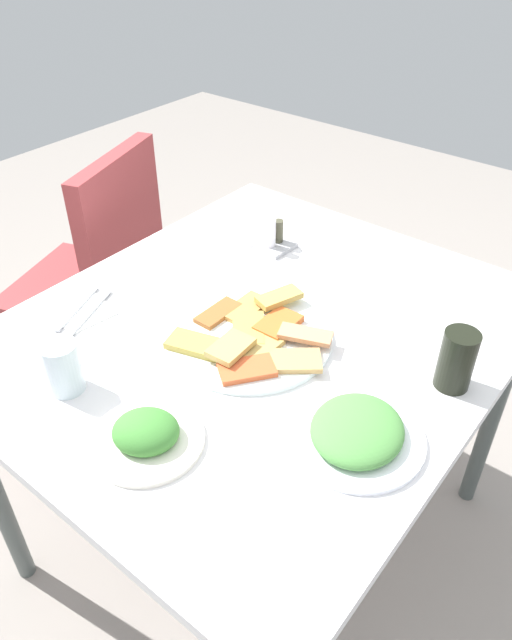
# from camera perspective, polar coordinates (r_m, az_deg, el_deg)

# --- Properties ---
(ground_plane) EXTENTS (6.00, 6.00, 0.00)m
(ground_plane) POSITION_cam_1_polar(r_m,az_deg,el_deg) (1.83, 0.31, -19.32)
(ground_plane) COLOR gray
(dining_table) EXTENTS (1.10, 0.95, 0.74)m
(dining_table) POSITION_cam_1_polar(r_m,az_deg,el_deg) (1.33, 0.40, -3.27)
(dining_table) COLOR white
(dining_table) RESTS_ON ground_plane
(dining_chair) EXTENTS (0.53, 0.54, 0.89)m
(dining_chair) POSITION_cam_1_polar(r_m,az_deg,el_deg) (1.99, -14.66, 4.58)
(dining_chair) COLOR #9D3839
(dining_chair) RESTS_ON ground_plane
(pide_platter) EXTENTS (0.35, 0.36, 0.04)m
(pide_platter) POSITION_cam_1_polar(r_m,az_deg,el_deg) (1.24, -0.53, -1.52)
(pide_platter) COLOR white
(pide_platter) RESTS_ON dining_table
(salad_plate_greens) EXTENTS (0.24, 0.24, 0.05)m
(salad_plate_greens) POSITION_cam_1_polar(r_m,az_deg,el_deg) (1.05, 9.56, -10.43)
(salad_plate_greens) COLOR white
(salad_plate_greens) RESTS_ON dining_table
(salad_plate_rice) EXTENTS (0.20, 0.20, 0.06)m
(salad_plate_rice) POSITION_cam_1_polar(r_m,az_deg,el_deg) (1.05, -10.36, -10.64)
(salad_plate_rice) COLOR white
(salad_plate_rice) RESTS_ON dining_table
(soda_can) EXTENTS (0.07, 0.07, 0.12)m
(soda_can) POSITION_cam_1_polar(r_m,az_deg,el_deg) (1.16, 18.49, -3.62)
(soda_can) COLOR black
(soda_can) RESTS_ON dining_table
(drinking_glass) EXTENTS (0.07, 0.07, 0.10)m
(drinking_glass) POSITION_cam_1_polar(r_m,az_deg,el_deg) (1.16, -17.85, -4.28)
(drinking_glass) COLOR silver
(drinking_glass) RESTS_ON dining_table
(paper_napkin) EXTENTS (0.13, 0.13, 0.00)m
(paper_napkin) POSITION_cam_1_polar(r_m,az_deg,el_deg) (1.38, -16.13, 0.73)
(paper_napkin) COLOR white
(paper_napkin) RESTS_ON dining_table
(fork) EXTENTS (0.18, 0.09, 0.00)m
(fork) POSITION_cam_1_polar(r_m,az_deg,el_deg) (1.36, -15.69, 0.59)
(fork) COLOR silver
(fork) RESTS_ON paper_napkin
(spoon) EXTENTS (0.17, 0.08, 0.00)m
(spoon) POSITION_cam_1_polar(r_m,az_deg,el_deg) (1.39, -16.61, 1.14)
(spoon) COLOR silver
(spoon) RESTS_ON paper_napkin
(condiment_caddy) EXTENTS (0.10, 0.10, 0.09)m
(condiment_caddy) POSITION_cam_1_polar(r_m,az_deg,el_deg) (1.55, 1.72, 7.67)
(condiment_caddy) COLOR #B2B2B7
(condiment_caddy) RESTS_ON dining_table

